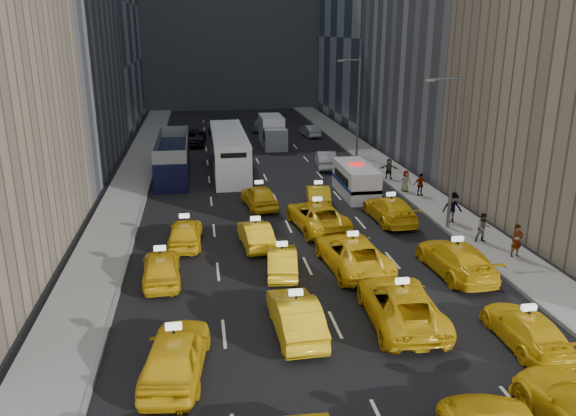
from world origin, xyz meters
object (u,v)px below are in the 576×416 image
(nypd_van, at_px, (356,181))
(pedestrian_0, at_px, (517,241))
(double_decker, at_px, (173,157))
(city_bus, at_px, (229,152))
(box_truck, at_px, (272,132))

(nypd_van, bearing_deg, pedestrian_0, -60.38)
(double_decker, distance_m, city_bus, 4.65)
(box_truck, bearing_deg, nypd_van, -83.65)
(nypd_van, distance_m, double_decker, 15.23)
(box_truck, xyz_separation_m, pedestrian_0, (8.58, -31.40, -0.42))
(double_decker, relative_size, city_bus, 0.85)
(nypd_van, bearing_deg, double_decker, 157.32)
(double_decker, xyz_separation_m, pedestrian_0, (18.13, -20.46, -0.53))
(nypd_van, height_order, pedestrian_0, nypd_van)
(pedestrian_0, bearing_deg, nypd_van, 105.97)
(city_bus, xyz_separation_m, box_truck, (4.98, 10.04, -0.20))
(city_bus, bearing_deg, pedestrian_0, -60.87)
(city_bus, bearing_deg, double_decker, -172.14)
(nypd_van, distance_m, pedestrian_0, 13.66)
(city_bus, bearing_deg, nypd_van, -48.73)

